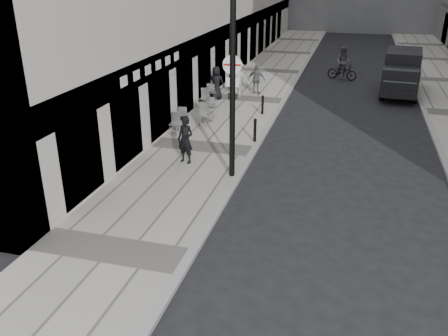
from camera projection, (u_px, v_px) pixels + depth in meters
The scene contains 14 objects.
sidewalk at pixel (246, 99), 25.49m from camera, with size 4.00×60.00×0.12m, color #A8A297.
walking_man at pixel (185, 140), 16.84m from camera, with size 0.63×0.41×1.72m, color black.
sign_post at pixel (232, 92), 16.57m from camera, with size 0.67×0.12×3.89m.
lamppost at pixel (233, 57), 14.54m from camera, with size 0.32×0.32×7.13m.
bollard_near at pixel (255, 131), 19.03m from camera, with size 0.12×0.12×0.90m, color black.
bollard_far at pixel (263, 105), 22.61m from camera, with size 0.11×0.11×0.85m, color black.
panel_van at pixel (402, 71), 26.26m from camera, with size 2.32×5.15×2.35m.
cyclist at pixel (343, 67), 29.91m from camera, with size 2.01×1.21×2.05m.
pedestrian_a at pixel (257, 79), 26.04m from camera, with size 0.95×0.40×1.63m, color slate.
pedestrian_b at pixel (238, 79), 25.49m from camera, with size 1.25×0.72×1.93m, color #A49E97.
pedestrian_c at pixel (216, 83), 24.98m from camera, with size 0.85×0.55×1.74m, color black.
cafe_table_near at pixel (207, 111), 21.50m from camera, with size 0.78×1.75×1.00m.
cafe_table_mid at pixel (179, 120), 20.41m from camera, with size 0.70×1.58×0.90m.
cafe_table_far at pixel (208, 95), 24.11m from camera, with size 0.75×1.70×0.97m.
Camera 1 is at (3.43, -6.33, 6.67)m, focal length 38.00 mm.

